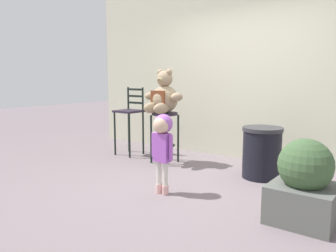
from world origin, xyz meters
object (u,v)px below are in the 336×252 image
object	(u,v)px
bar_stool_with_teddy	(165,127)
teddy_bear	(163,97)
child_walking	(162,137)
trash_bin	(262,152)
bar_chair_empty	(130,115)
planter_with_shrub	(304,184)

from	to	relation	value
bar_stool_with_teddy	teddy_bear	world-z (taller)	teddy_bear
bar_stool_with_teddy	child_walking	xyz separation A→B (m)	(0.85, -1.15, 0.10)
trash_bin	bar_chair_empty	distance (m)	2.40
trash_bin	child_walking	bearing A→B (deg)	-117.84
child_walking	trash_bin	world-z (taller)	child_walking
bar_stool_with_teddy	child_walking	size ratio (longest dim) A/B	0.86
bar_stool_with_teddy	bar_chair_empty	distance (m)	0.85
teddy_bear	planter_with_shrub	bearing A→B (deg)	-21.19
child_walking	planter_with_shrub	distance (m)	1.57
child_walking	trash_bin	size ratio (longest dim) A/B	1.35
bar_stool_with_teddy	child_walking	bearing A→B (deg)	-53.49
teddy_bear	child_walking	xyz separation A→B (m)	(0.85, -1.12, -0.37)
bar_chair_empty	planter_with_shrub	xyz separation A→B (m)	(3.21, -1.05, -0.33)
bar_stool_with_teddy	bar_chair_empty	world-z (taller)	bar_chair_empty
bar_chair_empty	teddy_bear	bearing A→B (deg)	-8.56
planter_with_shrub	bar_chair_empty	bearing A→B (deg)	161.95
trash_bin	bar_stool_with_teddy	bearing A→B (deg)	-174.75
bar_stool_with_teddy	planter_with_shrub	distance (m)	2.57
bar_chair_empty	trash_bin	bearing A→B (deg)	1.19
child_walking	trash_bin	distance (m)	1.50
child_walking	bar_chair_empty	bearing A→B (deg)	31.68
child_walking	bar_chair_empty	world-z (taller)	bar_chair_empty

